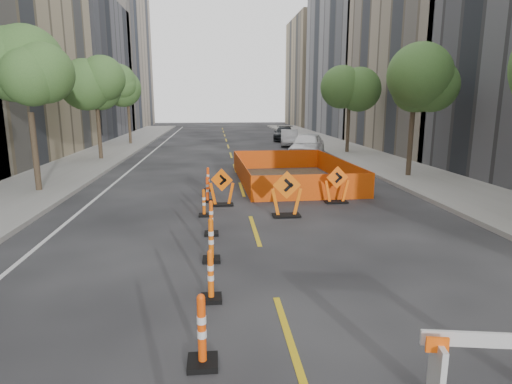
{
  "coord_description": "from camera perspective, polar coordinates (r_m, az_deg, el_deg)",
  "views": [
    {
      "loc": [
        -1.13,
        -8.09,
        3.73
      ],
      "look_at": [
        0.06,
        4.23,
        1.1
      ],
      "focal_mm": 30.0,
      "sensor_mm": 36.0,
      "label": 1
    }
  ],
  "objects": [
    {
      "name": "tree_l_c",
      "position": [
        29.02,
        -20.57,
        12.83
      ],
      "size": [
        2.8,
        2.8,
        5.95
      ],
      "color": "#382B1E",
      "rests_on": "ground"
    },
    {
      "name": "parked_car_far",
      "position": [
        41.84,
        3.76,
        7.79
      ],
      "size": [
        2.75,
        4.9,
        1.34
      ],
      "primitive_type": "imported",
      "rotation": [
        0.0,
        0.0,
        -0.2
      ],
      "color": "black",
      "rests_on": "ground"
    },
    {
      "name": "channelizer_2",
      "position": [
        8.27,
        -6.06,
        -10.99
      ],
      "size": [
        0.4,
        0.4,
        1.02
      ],
      "primitive_type": null,
      "color": "#EC5709",
      "rests_on": "ground"
    },
    {
      "name": "channelizer_3",
      "position": [
        10.19,
        -6.01,
        -6.36
      ],
      "size": [
        0.42,
        0.42,
        1.06
      ],
      "primitive_type": null,
      "color": "#DD5809",
      "rests_on": "ground"
    },
    {
      "name": "channelizer_5",
      "position": [
        14.18,
        -6.96,
        -1.42
      ],
      "size": [
        0.36,
        0.36,
        0.92
      ],
      "primitive_type": null,
      "color": "#DA5409",
      "rests_on": "ground"
    },
    {
      "name": "tree_l_b",
      "position": [
        19.51,
        -28.18,
        12.96
      ],
      "size": [
        2.8,
        2.8,
        5.95
      ],
      "color": "#382B1E",
      "rests_on": "ground"
    },
    {
      "name": "tree_r_c",
      "position": [
        31.57,
        12.37,
        13.18
      ],
      "size": [
        2.8,
        2.8,
        5.95
      ],
      "color": "#382B1E",
      "rests_on": "ground"
    },
    {
      "name": "parked_car_near",
      "position": [
        29.12,
        6.83,
        6.23
      ],
      "size": [
        3.59,
        5.31,
        1.68
      ],
      "primitive_type": "imported",
      "rotation": [
        0.0,
        0.0,
        -0.36
      ],
      "color": "white",
      "rests_on": "ground"
    },
    {
      "name": "chevron_sign_center",
      "position": [
        13.99,
        4.1,
        -0.26
      ],
      "size": [
        1.04,
        0.65,
        1.53
      ],
      "primitive_type": null,
      "rotation": [
        0.0,
        0.0,
        -0.04
      ],
      "color": "#E55F09",
      "rests_on": "ground"
    },
    {
      "name": "bld_left_d",
      "position": [
        49.99,
        -24.89,
        14.68
      ],
      "size": [
        12.0,
        16.0,
        14.0
      ],
      "primitive_type": "cube",
      "color": "#4C4C51",
      "rests_on": "ground"
    },
    {
      "name": "sidewalk_left",
      "position": [
        21.88,
        -26.52,
        1.11
      ],
      "size": [
        4.0,
        90.0,
        0.15
      ],
      "primitive_type": "cube",
      "color": "gray",
      "rests_on": "ground"
    },
    {
      "name": "channelizer_6",
      "position": [
        16.18,
        -6.5,
        0.35
      ],
      "size": [
        0.38,
        0.38,
        0.97
      ],
      "primitive_type": null,
      "color": "#EF400A",
      "rests_on": "ground"
    },
    {
      "name": "sidewalk_right",
      "position": [
        22.79,
        20.96,
        1.98
      ],
      "size": [
        4.0,
        90.0,
        0.15
      ],
      "primitive_type": "cube",
      "color": "gray",
      "rests_on": "ground"
    },
    {
      "name": "chevron_sign_left",
      "position": [
        15.52,
        -4.58,
        0.65
      ],
      "size": [
        1.04,
        0.81,
        1.37
      ],
      "primitive_type": null,
      "rotation": [
        0.0,
        0.0,
        -0.32
      ],
      "color": "#FF640A",
      "rests_on": "ground"
    },
    {
      "name": "safety_fence",
      "position": [
        20.35,
        4.76,
        2.86
      ],
      "size": [
        5.03,
        8.29,
        1.02
      ],
      "primitive_type": null,
      "rotation": [
        0.0,
        0.0,
        0.03
      ],
      "color": "#D9450B",
      "rests_on": "ground"
    },
    {
      "name": "barricade_board",
      "position": [
        6.54,
        28.95,
        -19.64
      ],
      "size": [
        1.88,
        0.86,
        0.92
      ],
      "primitive_type": null,
      "rotation": [
        0.0,
        0.0,
        -0.18
      ],
      "color": "silver",
      "rests_on": "ground"
    },
    {
      "name": "channelizer_7",
      "position": [
        18.2,
        -6.41,
        1.72
      ],
      "size": [
        0.4,
        0.4,
        1.01
      ],
      "primitive_type": null,
      "color": "#F6440A",
      "rests_on": "ground"
    },
    {
      "name": "channelizer_1",
      "position": [
        6.4,
        -7.24,
        -17.83
      ],
      "size": [
        0.44,
        0.44,
        1.11
      ],
      "primitive_type": null,
      "color": "#E34409",
      "rests_on": "ground"
    },
    {
      "name": "parked_car_mid",
      "position": [
        36.92,
        4.48,
        7.22
      ],
      "size": [
        2.05,
        4.24,
        1.34
      ],
      "primitive_type": "imported",
      "rotation": [
        0.0,
        0.0,
        -0.16
      ],
      "color": "#AAA9AF",
      "rests_on": "ground"
    },
    {
      "name": "tree_r_b",
      "position": [
        22.25,
        20.41,
        13.33
      ],
      "size": [
        2.8,
        2.8,
        5.95
      ],
      "color": "#382B1E",
      "rests_on": "ground"
    },
    {
      "name": "tree_l_d",
      "position": [
        38.78,
        -16.75,
        12.69
      ],
      "size": [
        2.8,
        2.8,
        5.95
      ],
      "color": "#382B1E",
      "rests_on": "ground"
    },
    {
      "name": "channelizer_4",
      "position": [
        12.17,
        -6.0,
        -3.44
      ],
      "size": [
        0.4,
        0.4,
        1.01
      ],
      "primitive_type": null,
      "color": "#E84E09",
      "rests_on": "ground"
    },
    {
      "name": "chevron_sign_right",
      "position": [
        16.15,
        10.72,
        0.97
      ],
      "size": [
        0.97,
        0.63,
        1.4
      ],
      "primitive_type": null,
      "rotation": [
        0.0,
        0.0,
        0.08
      ],
      "color": "#FF5F0A",
      "rests_on": "ground"
    },
    {
      "name": "bld_right_e",
      "position": [
        69.24,
        10.02,
        15.37
      ],
      "size": [
        12.0,
        14.0,
        16.0
      ],
      "primitive_type": "cube",
      "color": "tan",
      "rests_on": "ground"
    },
    {
      "name": "bld_left_e",
      "position": [
        65.93,
        -20.33,
        16.75
      ],
      "size": [
        12.0,
        20.0,
        20.0
      ],
      "primitive_type": "cube",
      "color": "gray",
      "rests_on": "ground"
    },
    {
      "name": "ground_plane",
      "position": [
        8.98,
        2.26,
        -12.56
      ],
      "size": [
        140.0,
        140.0,
        0.0
      ],
      "primitive_type": "plane",
      "color": "black"
    },
    {
      "name": "bld_right_d",
      "position": [
        51.96,
        15.77,
        18.51
      ],
      "size": [
        12.0,
        18.0,
        20.0
      ],
      "primitive_type": "cube",
      "color": "gray",
      "rests_on": "ground"
    },
    {
      "name": "bld_right_c",
      "position": [
        36.82,
        25.03,
        16.02
      ],
      "size": [
        12.0,
        16.0,
        14.0
      ],
      "primitive_type": "cube",
      "color": "gray",
      "rests_on": "ground"
    }
  ]
}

